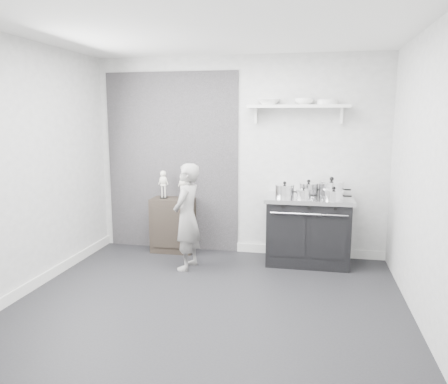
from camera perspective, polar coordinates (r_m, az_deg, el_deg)
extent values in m
plane|color=black|center=(4.63, -2.06, -14.24)|extent=(4.00, 4.00, 0.00)
cube|color=#A5A5A3|center=(6.02, 1.85, 4.68)|extent=(4.00, 0.02, 2.70)
cube|color=#A5A5A3|center=(2.57, -11.58, -2.43)|extent=(4.00, 0.02, 2.70)
cube|color=#A5A5A3|center=(5.12, -24.54, 2.89)|extent=(0.02, 3.60, 2.70)
cube|color=#A5A5A3|center=(4.27, 24.94, 1.66)|extent=(0.02, 3.60, 2.70)
cube|color=silver|center=(4.31, -2.29, 20.67)|extent=(4.00, 3.60, 0.02)
cube|color=black|center=(6.25, -6.82, 3.88)|extent=(1.90, 0.02, 2.50)
cube|color=silver|center=(6.17, 11.03, -7.61)|extent=(2.00, 0.03, 0.12)
cube|color=silver|center=(5.39, -23.38, -10.84)|extent=(0.03, 3.60, 0.12)
cube|color=silver|center=(5.79, 9.65, 10.98)|extent=(1.30, 0.26, 0.04)
cube|color=silver|center=(5.90, 4.22, 9.90)|extent=(0.03, 0.12, 0.20)
cube|color=silver|center=(5.86, 15.09, 9.60)|extent=(0.03, 0.12, 0.20)
cube|color=black|center=(5.78, 10.92, -5.14)|extent=(1.03, 0.62, 0.83)
cube|color=silver|center=(5.69, 11.06, -0.85)|extent=(1.10, 0.66, 0.05)
cube|color=black|center=(5.49, 8.29, -5.66)|extent=(0.43, 0.02, 0.54)
cube|color=black|center=(5.48, 13.50, -5.84)|extent=(0.43, 0.02, 0.54)
cylinder|color=silver|center=(5.38, 10.99, -2.87)|extent=(0.93, 0.02, 0.02)
cylinder|color=black|center=(5.39, 7.72, -1.86)|extent=(0.04, 0.03, 0.04)
cylinder|color=black|center=(5.38, 11.02, -1.97)|extent=(0.04, 0.03, 0.04)
cylinder|color=black|center=(5.39, 14.32, -2.08)|extent=(0.04, 0.03, 0.04)
cube|color=black|center=(6.21, -6.66, -4.29)|extent=(0.59, 0.34, 0.76)
imported|color=gray|center=(5.43, -4.85, -3.25)|extent=(0.38, 0.53, 1.33)
cylinder|color=silver|center=(5.58, 7.91, 0.06)|extent=(0.24, 0.24, 0.15)
cylinder|color=silver|center=(5.57, 7.93, 0.88)|extent=(0.24, 0.24, 0.02)
sphere|color=black|center=(5.56, 7.93, 1.18)|extent=(0.04, 0.04, 0.04)
cylinder|color=black|center=(5.57, 9.54, 0.01)|extent=(0.10, 0.02, 0.02)
cylinder|color=silver|center=(5.81, 10.96, 0.34)|extent=(0.25, 0.25, 0.14)
cylinder|color=silver|center=(5.80, 10.99, 1.10)|extent=(0.26, 0.26, 0.02)
sphere|color=black|center=(5.80, 11.00, 1.39)|extent=(0.05, 0.05, 0.05)
cylinder|color=black|center=(5.82, 12.61, 0.28)|extent=(0.10, 0.02, 0.02)
cylinder|color=silver|center=(5.77, 13.83, 0.36)|extent=(0.31, 0.31, 0.18)
cylinder|color=silver|center=(5.75, 13.87, 1.32)|extent=(0.32, 0.32, 0.02)
sphere|color=black|center=(5.75, 13.89, 1.67)|extent=(0.06, 0.06, 0.06)
cylinder|color=black|center=(5.78, 15.76, 0.29)|extent=(0.10, 0.02, 0.02)
cylinder|color=silver|center=(5.49, 14.11, -0.47)|extent=(0.25, 0.25, 0.11)
cylinder|color=silver|center=(5.48, 14.14, 0.18)|extent=(0.26, 0.26, 0.01)
sphere|color=black|center=(5.48, 14.15, 0.49)|extent=(0.04, 0.04, 0.04)
cylinder|color=black|center=(5.50, 15.82, -0.53)|extent=(0.10, 0.02, 0.02)
cylinder|color=silver|center=(5.50, 10.34, -0.37)|extent=(0.17, 0.17, 0.10)
cylinder|color=silver|center=(5.49, 10.36, 0.24)|extent=(0.18, 0.18, 0.01)
sphere|color=black|center=(5.49, 10.36, 0.47)|extent=(0.03, 0.03, 0.03)
cylinder|color=black|center=(5.50, 11.64, -0.42)|extent=(0.10, 0.02, 0.02)
imported|color=white|center=(5.82, 5.85, 11.63)|extent=(0.30, 0.30, 0.07)
imported|color=white|center=(5.79, 10.43, 11.53)|extent=(0.24, 0.24, 0.08)
cylinder|color=silver|center=(5.79, 13.37, 11.35)|extent=(0.27, 0.27, 0.06)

